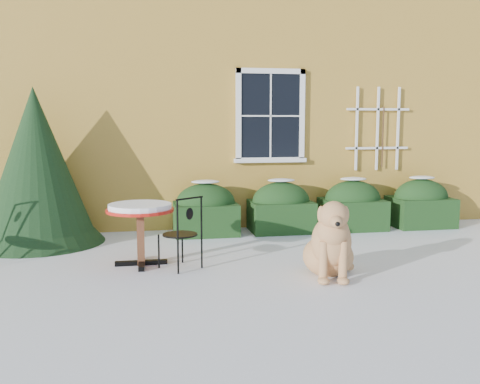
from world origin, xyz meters
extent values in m
plane|color=white|center=(0.00, 0.00, 0.00)|extent=(80.00, 80.00, 0.00)
cube|color=gold|center=(0.00, 7.00, 3.00)|extent=(12.00, 8.00, 6.00)
cube|color=black|center=(0.90, 2.96, 1.98)|extent=(1.05, 0.03, 1.45)
cube|color=white|center=(0.90, 2.95, 2.75)|extent=(1.23, 0.06, 0.09)
cube|color=white|center=(0.90, 2.95, 1.21)|extent=(1.23, 0.06, 0.09)
cube|color=white|center=(0.33, 2.95, 1.98)|extent=(0.09, 0.06, 1.63)
cube|color=white|center=(1.47, 2.95, 1.98)|extent=(0.09, 0.06, 1.63)
cube|color=white|center=(0.90, 2.94, 1.98)|extent=(0.02, 0.02, 1.45)
cube|color=white|center=(0.90, 2.94, 1.98)|extent=(1.05, 0.02, 0.02)
cube|color=white|center=(0.90, 2.95, 1.20)|extent=(1.29, 0.14, 0.07)
cube|color=white|center=(2.50, 2.94, 1.75)|extent=(0.04, 0.03, 1.50)
cube|color=white|center=(2.90, 2.94, 1.75)|extent=(0.04, 0.03, 1.50)
cube|color=white|center=(3.30, 2.94, 1.75)|extent=(0.04, 0.03, 1.50)
cube|color=white|center=(2.90, 2.94, 1.40)|extent=(1.20, 0.03, 0.04)
cube|color=white|center=(2.90, 2.94, 2.10)|extent=(1.20, 0.03, 0.04)
cylinder|color=#472D19|center=(3.00, 2.92, 1.60)|extent=(0.02, 0.02, 1.10)
cube|color=black|center=(-0.30, 2.55, 0.26)|extent=(1.05, 0.80, 0.52)
ellipsoid|color=black|center=(-0.30, 2.55, 0.52)|extent=(1.00, 0.72, 0.67)
ellipsoid|color=white|center=(-0.30, 2.55, 0.88)|extent=(0.47, 0.32, 0.06)
cube|color=black|center=(1.00, 2.55, 0.26)|extent=(1.05, 0.80, 0.52)
ellipsoid|color=black|center=(1.00, 2.55, 0.52)|extent=(1.00, 0.72, 0.67)
ellipsoid|color=white|center=(1.00, 2.55, 0.88)|extent=(0.47, 0.32, 0.06)
cube|color=black|center=(2.30, 2.55, 0.26)|extent=(1.05, 0.80, 0.52)
ellipsoid|color=black|center=(2.30, 2.55, 0.52)|extent=(1.00, 0.72, 0.67)
ellipsoid|color=white|center=(2.30, 2.55, 0.88)|extent=(0.47, 0.32, 0.06)
cube|color=black|center=(3.60, 2.55, 0.26)|extent=(1.05, 0.80, 0.52)
ellipsoid|color=black|center=(3.60, 2.55, 0.52)|extent=(1.00, 0.72, 0.67)
ellipsoid|color=white|center=(3.60, 2.55, 0.88)|extent=(0.47, 0.32, 0.06)
cone|color=black|center=(-2.92, 2.35, 0.57)|extent=(1.98, 1.98, 1.15)
cone|color=black|center=(-2.92, 2.35, 1.20)|extent=(1.77, 1.77, 2.40)
cube|color=black|center=(-1.37, 0.73, 0.03)|extent=(0.68, 0.08, 0.06)
cube|color=black|center=(-1.37, 0.73, 0.03)|extent=(0.08, 0.68, 0.06)
cube|color=brown|center=(-1.37, 0.73, 0.36)|extent=(0.10, 0.10, 0.73)
cylinder|color=red|center=(-1.37, 0.73, 0.73)|extent=(0.87, 0.87, 0.04)
cylinder|color=white|center=(-1.37, 0.73, 0.78)|extent=(0.81, 0.81, 0.07)
cylinder|color=black|center=(-0.83, 0.76, 0.22)|extent=(0.02, 0.02, 0.44)
cylinder|color=black|center=(-1.14, 0.54, 0.22)|extent=(0.02, 0.02, 0.44)
cylinder|color=black|center=(-0.60, 0.44, 0.22)|extent=(0.02, 0.02, 0.44)
cylinder|color=black|center=(-0.92, 0.22, 0.22)|extent=(0.02, 0.02, 0.44)
cylinder|color=black|center=(-0.87, 0.49, 0.44)|extent=(0.45, 0.45, 0.02)
cylinder|color=black|center=(-0.60, 0.44, 0.68)|extent=(0.02, 0.02, 0.49)
cylinder|color=black|center=(-0.92, 0.22, 0.68)|extent=(0.02, 0.02, 0.49)
cylinder|color=black|center=(-0.76, 0.33, 0.92)|extent=(0.36, 0.27, 0.02)
ellipsoid|color=black|center=(-0.76, 0.33, 0.73)|extent=(0.11, 0.09, 0.15)
ellipsoid|color=tan|center=(0.89, -0.12, 0.23)|extent=(0.74, 0.79, 0.50)
ellipsoid|color=tan|center=(0.85, -0.34, 0.45)|extent=(0.55, 0.51, 0.63)
sphere|color=tan|center=(0.84, -0.41, 0.59)|extent=(0.39, 0.39, 0.39)
cylinder|color=tan|center=(0.71, -0.47, 0.25)|extent=(0.10, 0.10, 0.50)
cylinder|color=tan|center=(0.93, -0.52, 0.25)|extent=(0.10, 0.10, 0.50)
ellipsoid|color=tan|center=(0.70, -0.53, 0.05)|extent=(0.14, 0.18, 0.08)
ellipsoid|color=tan|center=(0.92, -0.57, 0.05)|extent=(0.14, 0.18, 0.08)
cylinder|color=tan|center=(0.84, -0.42, 0.66)|extent=(0.28, 0.32, 0.27)
sphere|color=tan|center=(0.82, -0.47, 0.80)|extent=(0.33, 0.33, 0.33)
ellipsoid|color=tan|center=(0.80, -0.62, 0.75)|extent=(0.20, 0.28, 0.15)
sphere|color=black|center=(0.77, -0.73, 0.74)|extent=(0.06, 0.06, 0.06)
ellipsoid|color=tan|center=(0.69, -0.40, 0.80)|extent=(0.10, 0.12, 0.21)
ellipsoid|color=tan|center=(0.97, -0.46, 0.80)|extent=(0.10, 0.12, 0.21)
cylinder|color=tan|center=(1.14, 0.09, 0.07)|extent=(0.21, 0.41, 0.09)
camera|label=1|loc=(-1.33, -6.22, 1.84)|focal=40.00mm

